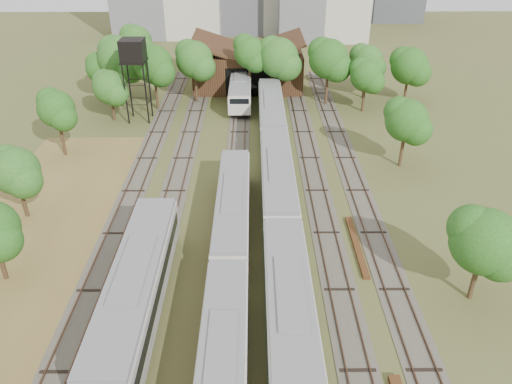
{
  "coord_description": "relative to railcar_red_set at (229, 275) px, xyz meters",
  "views": [
    {
      "loc": [
        -0.26,
        -17.36,
        24.31
      ],
      "look_at": [
        -0.02,
        20.48,
        2.5
      ],
      "focal_mm": 35.0,
      "sensor_mm": 36.0,
      "label": 1
    }
  ],
  "objects": [
    {
      "name": "tracks",
      "position": [
        1.33,
        15.05,
        -1.79
      ],
      "size": [
        24.6,
        80.0,
        0.19
      ],
      "color": "#4C473D",
      "rests_on": "ground"
    },
    {
      "name": "railcar_red_set",
      "position": [
        0.0,
        0.0,
        0.0
      ],
      "size": [
        2.8,
        34.58,
        3.46
      ],
      "color": "black",
      "rests_on": "ground"
    },
    {
      "name": "railcar_green_set",
      "position": [
        4.0,
        13.47,
        0.16
      ],
      "size": [
        3.04,
        52.08,
        3.76
      ],
      "color": "black",
      "rests_on": "ground"
    },
    {
      "name": "railcar_rear",
      "position": [
        0.0,
        41.31,
        0.11
      ],
      "size": [
        2.96,
        16.08,
        3.66
      ],
      "color": "black",
      "rests_on": "ground"
    },
    {
      "name": "old_grey_coach",
      "position": [
        -6.0,
        -1.87,
        0.37
      ],
      "size": [
        3.25,
        18.0,
        4.03
      ],
      "color": "black",
      "rests_on": "ground"
    },
    {
      "name": "water_tower",
      "position": [
        -12.87,
        33.89,
        6.87
      ],
      "size": [
        2.98,
        2.98,
        10.33
      ],
      "color": "black",
      "rests_on": "ground"
    },
    {
      "name": "rail_pile_far",
      "position": [
        10.2,
        5.8,
        -1.69
      ],
      "size": [
        0.52,
        8.31,
        0.27
      ],
      "primitive_type": "cube",
      "color": "#583319",
      "rests_on": "ground"
    },
    {
      "name": "maintenance_shed",
      "position": [
        1.0,
        48.03,
        1.09
      ],
      "size": [
        16.45,
        11.55,
        7.58
      ],
      "color": "#351A13",
      "rests_on": "ground"
    },
    {
      "name": "tree_band_left",
      "position": [
        -17.75,
        18.57,
        3.07
      ],
      "size": [
        7.62,
        75.06,
        8.27
      ],
      "color": "#382616",
      "rests_on": "ground"
    },
    {
      "name": "tree_band_far",
      "position": [
        1.33,
        40.47,
        4.17
      ],
      "size": [
        45.3,
        9.11,
        9.14
      ],
      "color": "#382616",
      "rests_on": "ground"
    },
    {
      "name": "tree_band_right",
      "position": [
        17.1,
        17.23,
        3.17
      ],
      "size": [
        5.18,
        41.6,
        7.4
      ],
      "color": "#382616",
      "rests_on": "ground"
    }
  ]
}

